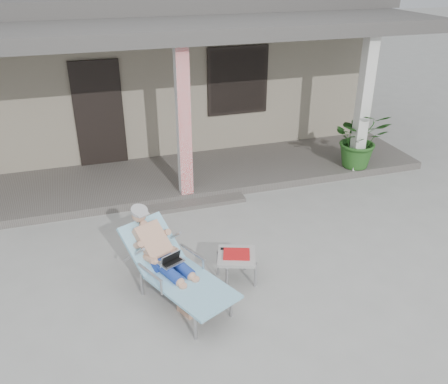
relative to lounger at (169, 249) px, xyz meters
name	(u,v)px	position (x,y,z in m)	size (l,w,h in m)	color
ground	(221,264)	(0.83, 0.45, -0.71)	(60.00, 60.00, 0.00)	#9E9E99
house	(143,61)	(0.83, 6.95, 0.96)	(10.40, 5.40, 3.30)	gray
porch_deck	(177,177)	(0.83, 3.45, -0.63)	(10.00, 2.00, 0.15)	#605B56
porch_overhang	(170,35)	(0.83, 3.40, 2.08)	(10.00, 2.30, 2.85)	silver
porch_step	(190,204)	(0.83, 2.30, -0.67)	(2.00, 0.30, 0.07)	#605B56
lounger	(169,249)	(0.00, 0.00, 0.00)	(1.33, 1.82, 1.15)	#B7B7BC
side_table	(236,257)	(0.91, 0.02, -0.33)	(0.64, 0.64, 0.45)	#A2A19D
potted_palm	(360,139)	(4.43, 2.70, 0.03)	(1.06, 0.92, 1.18)	#26591E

